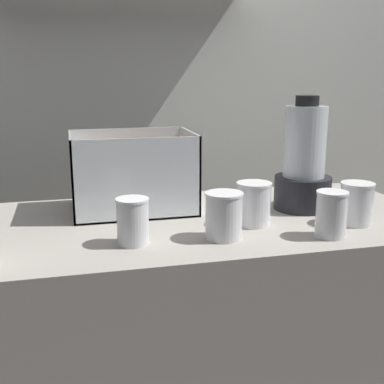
{
  "coord_description": "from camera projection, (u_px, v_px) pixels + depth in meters",
  "views": [
    {
      "loc": [
        -0.32,
        -1.3,
        1.31
      ],
      "look_at": [
        0.0,
        0.0,
        0.98
      ],
      "focal_mm": 46.31,
      "sensor_mm": 36.0,
      "label": 1
    }
  ],
  "objects": [
    {
      "name": "juice_cup_beet_middle",
      "position": [
        224.0,
        217.0,
        1.23
      ],
      "size": [
        0.1,
        0.1,
        0.12
      ],
      "color": "white",
      "rests_on": "counter"
    },
    {
      "name": "carrot_display_bin",
      "position": [
        130.0,
        185.0,
        1.47
      ],
      "size": [
        0.36,
        0.25,
        0.23
      ],
      "color": "white",
      "rests_on": "counter"
    },
    {
      "name": "blender_pitcher",
      "position": [
        304.0,
        165.0,
        1.47
      ],
      "size": [
        0.17,
        0.17,
        0.34
      ],
      "color": "black",
      "rests_on": "counter"
    },
    {
      "name": "counter",
      "position": [
        192.0,
        361.0,
        1.5
      ],
      "size": [
        1.4,
        0.64,
        0.9
      ],
      "primitive_type": "cube",
      "color": "#9E998E",
      "rests_on": "ground_plane"
    },
    {
      "name": "juice_cup_mango_right",
      "position": [
        254.0,
        206.0,
        1.34
      ],
      "size": [
        0.09,
        0.09,
        0.12
      ],
      "color": "white",
      "rests_on": "counter"
    },
    {
      "name": "juice_cup_beet_rightmost",
      "position": [
        356.0,
        206.0,
        1.34
      ],
      "size": [
        0.09,
        0.09,
        0.12
      ],
      "color": "white",
      "rests_on": "counter"
    },
    {
      "name": "back_wall_unit",
      "position": [
        146.0,
        82.0,
        2.03
      ],
      "size": [
        2.6,
        0.24,
        2.5
      ],
      "color": "silver",
      "rests_on": "ground_plane"
    },
    {
      "name": "juice_cup_mango_left",
      "position": [
        133.0,
        224.0,
        1.19
      ],
      "size": [
        0.08,
        0.08,
        0.11
      ],
      "color": "white",
      "rests_on": "counter"
    },
    {
      "name": "juice_cup_orange_far_right",
      "position": [
        331.0,
        217.0,
        1.24
      ],
      "size": [
        0.08,
        0.08,
        0.12
      ],
      "color": "white",
      "rests_on": "counter"
    }
  ]
}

